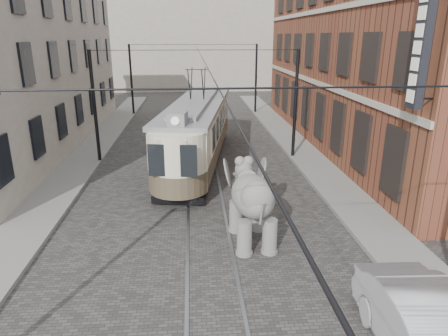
{
  "coord_description": "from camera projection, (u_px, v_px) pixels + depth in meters",
  "views": [
    {
      "loc": [
        -0.46,
        -15.69,
        6.65
      ],
      "look_at": [
        0.64,
        -1.9,
        2.1
      ],
      "focal_mm": 32.31,
      "sensor_mm": 36.0,
      "label": 1
    }
  ],
  "objects": [
    {
      "name": "tram",
      "position": [
        198.0,
        117.0,
        21.66
      ],
      "size": [
        4.55,
        12.94,
        5.03
      ],
      "primitive_type": null,
      "rotation": [
        0.0,
        0.0,
        -0.16
      ],
      "color": "beige",
      "rests_on": "ground"
    },
    {
      "name": "stucco_building",
      "position": [
        14.0,
        65.0,
        24.05
      ],
      "size": [
        7.0,
        24.0,
        10.0
      ],
      "primitive_type": "cube",
      "color": "gray",
      "rests_on": "ground"
    },
    {
      "name": "elephant",
      "position": [
        252.0,
        206.0,
        13.32
      ],
      "size": [
        2.53,
        4.3,
        2.56
      ],
      "primitive_type": null,
      "rotation": [
        0.0,
        0.0,
        0.06
      ],
      "color": "slate",
      "rests_on": "ground"
    },
    {
      "name": "distant_block",
      "position": [
        194.0,
        33.0,
        52.66
      ],
      "size": [
        28.0,
        10.0,
        14.0
      ],
      "primitive_type": "cube",
      "color": "gray",
      "rests_on": "ground"
    },
    {
      "name": "sidewalk_right",
      "position": [
        344.0,
        196.0,
        17.4
      ],
      "size": [
        2.0,
        60.0,
        0.15
      ],
      "primitive_type": "cube",
      "color": "slate",
      "rests_on": "ground"
    },
    {
      "name": "sidewalk_left",
      "position": [
        46.0,
        205.0,
        16.46
      ],
      "size": [
        2.0,
        60.0,
        0.15
      ],
      "primitive_type": "cube",
      "color": "slate",
      "rests_on": "ground"
    },
    {
      "name": "catenary",
      "position": [
        197.0,
        110.0,
        20.75
      ],
      "size": [
        11.0,
        30.2,
        6.0
      ],
      "primitive_type": null,
      "color": "black",
      "rests_on": "ground"
    },
    {
      "name": "ground",
      "position": [
        205.0,
        202.0,
        16.97
      ],
      "size": [
        120.0,
        120.0,
        0.0
      ],
      "primitive_type": "plane",
      "color": "#454240"
    },
    {
      "name": "tram_rails",
      "position": [
        205.0,
        201.0,
        16.97
      ],
      "size": [
        1.54,
        80.0,
        0.02
      ],
      "primitive_type": null,
      "color": "slate",
      "rests_on": "ground"
    },
    {
      "name": "brick_building",
      "position": [
        380.0,
        47.0,
        24.44
      ],
      "size": [
        8.0,
        26.0,
        12.0
      ],
      "primitive_type": "cube",
      "color": "brown",
      "rests_on": "ground"
    }
  ]
}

